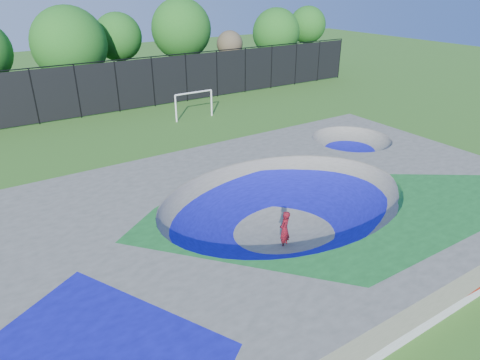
# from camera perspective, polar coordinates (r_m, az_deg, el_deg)

# --- Properties ---
(ground) EXTENTS (120.00, 120.00, 0.00)m
(ground) POSITION_cam_1_polar(r_m,az_deg,el_deg) (18.37, 5.89, -6.24)
(ground) COLOR #2F631B
(ground) RESTS_ON ground
(skate_deck) EXTENTS (22.00, 14.00, 1.50)m
(skate_deck) POSITION_cam_1_polar(r_m,az_deg,el_deg) (17.99, 5.99, -4.20)
(skate_deck) COLOR gray
(skate_deck) RESTS_ON ground
(skater) EXTENTS (0.68, 0.58, 1.57)m
(skater) POSITION_cam_1_polar(r_m,az_deg,el_deg) (16.68, 5.96, -6.60)
(skater) COLOR red
(skater) RESTS_ON ground
(skateboard) EXTENTS (0.80, 0.54, 0.05)m
(skateboard) POSITION_cam_1_polar(r_m,az_deg,el_deg) (17.09, 5.84, -8.77)
(skateboard) COLOR black
(skateboard) RESTS_ON ground
(soccer_goal) EXTENTS (3.11, 0.12, 2.05)m
(soccer_goal) POSITION_cam_1_polar(r_m,az_deg,el_deg) (32.49, -6.17, 10.54)
(soccer_goal) COLOR white
(soccer_goal) RESTS_ON ground
(fence) EXTENTS (48.09, 0.09, 4.04)m
(fence) POSITION_cam_1_polar(r_m,az_deg,el_deg) (35.34, -16.09, 12.03)
(fence) COLOR black
(fence) RESTS_ON ground
(treeline) EXTENTS (53.30, 7.29, 8.31)m
(treeline) POSITION_cam_1_polar(r_m,az_deg,el_deg) (38.52, -24.66, 16.20)
(treeline) COLOR #4A3225
(treeline) RESTS_ON ground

